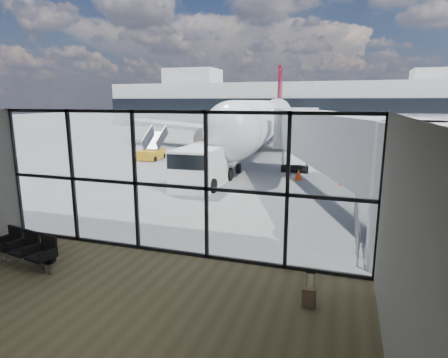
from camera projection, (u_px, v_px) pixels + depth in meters
The scene contains 21 objects.
ground at pixel (305, 138), 49.15m from camera, with size 220.00×220.00×0.00m, color slate.
lounge_shell at pixel (54, 217), 6.91m from camera, with size 12.02×8.01×4.51m.
glass_curtain_wall at pixel (170, 184), 11.46m from camera, with size 12.10×0.12×4.50m.
jet_bridge at pixel (342, 147), 16.45m from camera, with size 8.00×16.50×4.33m.
apron_railing at pixel (357, 216), 13.33m from camera, with size 0.06×5.46×1.11m.
far_terminal at pixel (316, 104), 68.91m from camera, with size 80.00×12.20×11.00m.
tree_0 at pixel (134, 101), 91.62m from camera, with size 4.95×4.95×7.12m.
tree_1 at pixel (155, 99), 89.67m from camera, with size 5.61×5.61×8.07m.
tree_2 at pixel (178, 96), 87.73m from camera, with size 6.27×6.27×9.03m.
tree_3 at pixel (202, 101), 86.16m from camera, with size 4.95×4.95×7.12m.
tree_4 at pixel (227, 99), 84.22m from camera, with size 5.61×5.61×8.07m.
tree_5 at pixel (253, 96), 82.27m from camera, with size 6.27×6.27×9.03m.
seating_row at pixel (27, 247), 10.97m from camera, with size 2.27×1.03×1.01m.
backpack at pixel (48, 255), 11.15m from camera, with size 0.39×0.38×0.52m.
suitcase at pixel (309, 298), 8.73m from camera, with size 0.32×0.24×0.84m.
airliner at pixel (265, 119), 37.95m from camera, with size 31.85×36.97×9.52m.
service_van at pixel (202, 166), 21.18m from camera, with size 2.66×5.21×2.23m.
belt_loader at pixel (239, 145), 35.62m from camera, with size 2.60×4.20×1.83m.
mobile_stairs at pixel (152, 153), 31.02m from camera, with size 1.75×3.14×2.17m.
traffic_cone_a at pixel (298, 175), 22.95m from camera, with size 0.47×0.47×0.67m.
traffic_cone_c at pixel (342, 180), 21.52m from camera, with size 0.40×0.40×0.58m.
Camera 1 is at (5.04, -10.12, 4.76)m, focal length 30.00 mm.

